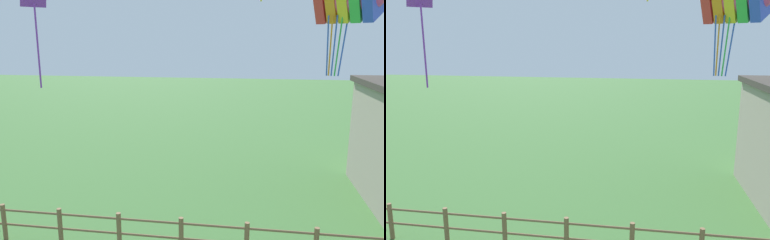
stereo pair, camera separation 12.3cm
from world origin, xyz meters
The scene contains 2 objects.
wooden_fence centered at (0.00, 7.43, 0.67)m, with size 15.17×0.14×1.19m.
kite_purple_streamer centered at (-4.22, 7.81, 7.07)m, with size 0.73×0.71×3.21m.
Camera 2 is at (1.99, -2.26, 6.16)m, focal length 35.00 mm.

